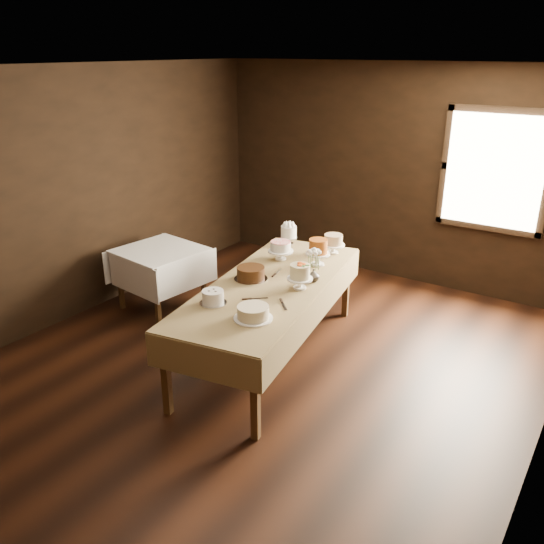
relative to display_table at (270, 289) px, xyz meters
The scene contains 21 objects.
floor 0.79m from the display_table, 80.84° to the right, with size 5.00×6.00×0.01m, color black.
ceiling 2.06m from the display_table, 80.84° to the right, with size 5.00×6.00×0.01m, color beige.
wall_back 2.85m from the display_table, 89.27° to the left, with size 5.00×0.02×2.80m, color black.
wall_left 2.56m from the display_table, behind, with size 0.02×6.00×2.80m, color black.
window 3.15m from the display_table, 63.85° to the left, with size 1.10×0.05×1.30m, color #FFEABF.
display_table is the anchor object (origin of this frame).
side_table 1.77m from the display_table, behind, with size 0.98×0.98×0.74m.
cake_meringue 1.19m from the display_table, 113.51° to the left, with size 0.25×0.25×0.23m.
cake_speckled 1.12m from the display_table, 84.95° to the left, with size 0.28×0.28×0.23m.
cake_lattice 0.69m from the display_table, 114.30° to the left, with size 0.27×0.27×0.21m.
cake_caramel 0.73m from the display_table, 78.74° to the left, with size 0.27×0.27×0.29m.
cake_chocolate 0.25m from the display_table, behind, with size 0.38×0.38×0.13m.
cake_flowers 0.35m from the display_table, 10.33° to the left, with size 0.25×0.25×0.25m.
cake_swirl 0.70m from the display_table, 103.64° to the right, with size 0.25×0.25×0.13m.
cake_cream 0.79m from the display_table, 66.61° to the right, with size 0.36×0.36×0.12m.
cake_server_a 0.38m from the display_table, 70.62° to the right, with size 0.24×0.03×0.01m, color silver.
cake_server_b 0.55m from the display_table, 42.82° to the right, with size 0.24×0.03×0.01m, color silver.
cake_server_c 0.33m from the display_table, 108.83° to the left, with size 0.24×0.03×0.01m, color silver.
cake_server_d 0.40m from the display_table, 52.72° to the left, with size 0.24×0.03×0.01m, color silver.
flower_vase 0.44m from the display_table, 41.12° to the left, with size 0.12×0.12×0.12m, color #2D2823.
flower_bouquet 0.52m from the display_table, 41.12° to the left, with size 0.14×0.14×0.20m, color white, non-canonical shape.
Camera 1 is at (2.77, -3.93, 2.95)m, focal length 37.00 mm.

